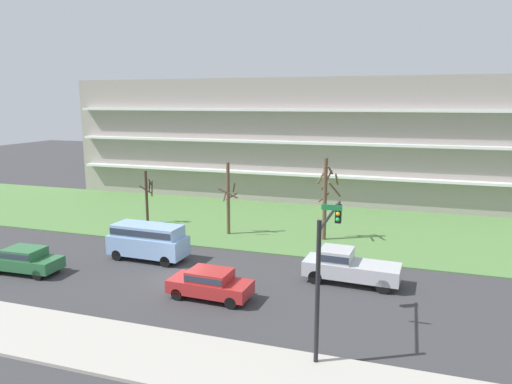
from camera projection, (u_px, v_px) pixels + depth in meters
The scene contains 12 objects.
ground at pixel (184, 279), 27.58m from camera, with size 160.00×160.00×0.00m, color #38383A.
sidewalk_curb_near at pixel (99, 344), 20.10m from camera, with size 80.00×4.00×0.15m, color #ADA89E.
grass_lawn_strip at pixel (257, 222), 40.64m from camera, with size 80.00×16.00×0.08m, color #547F42.
apartment_building at pixel (296, 137), 52.79m from camera, with size 47.59×13.53×12.59m.
tree_far_left at pixel (147, 196), 39.51m from camera, with size 1.02×1.46×4.59m.
tree_left at pixel (228, 198), 36.27m from camera, with size 1.44×1.69×5.71m.
tree_center at pixel (326, 196), 34.69m from camera, with size 1.76×2.02×6.22m.
van_blue_near_left at pixel (148, 239), 30.81m from camera, with size 5.27×2.18×2.36m.
pickup_silver_center_left at pixel (347, 266), 26.93m from camera, with size 5.51×2.32×1.95m.
sedan_red_center_right at pixel (210, 283), 24.76m from camera, with size 4.47×1.98×1.57m.
sedan_green_near_right at pixel (25, 259), 28.48m from camera, with size 4.46×1.95×1.57m.
traffic_signal_mast at pixel (327, 252), 19.62m from camera, with size 0.90×5.42×5.92m.
Camera 1 is at (12.16, -23.49, 10.28)m, focal length 32.98 mm.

